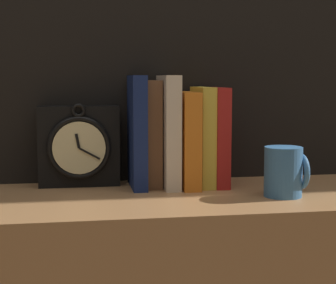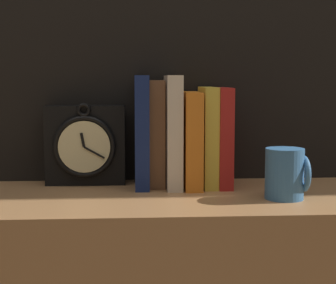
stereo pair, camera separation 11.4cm
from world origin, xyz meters
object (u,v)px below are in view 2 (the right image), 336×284
at_px(book_slot4_yellow, 208,137).
at_px(book_slot5_red, 222,137).
at_px(book_slot2_cream, 173,131).
at_px(book_slot3_orange, 191,140).
at_px(book_slot1_brown, 156,133).
at_px(book_slot0_navy, 142,131).
at_px(clock, 85,145).
at_px(mug, 286,174).

distance_m(book_slot4_yellow, book_slot5_red, 0.03).
distance_m(book_slot2_cream, book_slot3_orange, 0.04).
bearing_deg(book_slot1_brown, book_slot0_navy, -160.39).
bearing_deg(book_slot0_navy, book_slot5_red, -0.14).
bearing_deg(book_slot1_brown, clock, 171.59).
xyz_separation_m(book_slot2_cream, book_slot5_red, (0.11, 0.00, -0.01)).
bearing_deg(mug, clock, 155.79).
distance_m(book_slot2_cream, book_slot4_yellow, 0.08).
height_order(book_slot1_brown, mug, book_slot1_brown).
bearing_deg(clock, mug, -24.21).
height_order(book_slot1_brown, book_slot2_cream, book_slot2_cream).
bearing_deg(book_slot0_navy, book_slot3_orange, -3.82).
distance_m(book_slot0_navy, book_slot2_cream, 0.07).
distance_m(book_slot3_orange, book_slot4_yellow, 0.04).
relative_size(book_slot0_navy, book_slot1_brown, 1.05).
distance_m(book_slot1_brown, book_slot3_orange, 0.08).
distance_m(clock, book_slot3_orange, 0.24).
xyz_separation_m(book_slot4_yellow, mug, (0.14, -0.15, -0.06)).
relative_size(book_slot0_navy, book_slot2_cream, 1.00).
relative_size(book_slot1_brown, book_slot4_yellow, 1.07).
bearing_deg(mug, book_slot5_red, 125.25).
xyz_separation_m(clock, book_slot3_orange, (0.24, -0.04, 0.02)).
distance_m(book_slot0_navy, book_slot1_brown, 0.04).
height_order(book_slot3_orange, book_slot4_yellow, book_slot4_yellow).
bearing_deg(book_slot5_red, book_slot1_brown, 175.30).
bearing_deg(book_slot5_red, book_slot3_orange, -174.41).
height_order(clock, book_slot1_brown, book_slot1_brown).
relative_size(clock, book_slot0_navy, 0.76).
relative_size(book_slot5_red, mug, 2.16).
distance_m(book_slot2_cream, book_slot5_red, 0.11).
xyz_separation_m(clock, book_slot0_navy, (0.13, -0.04, 0.03)).
height_order(book_slot2_cream, book_slot4_yellow, book_slot2_cream).
relative_size(book_slot1_brown, book_slot5_red, 1.07).
bearing_deg(book_slot5_red, book_slot4_yellow, 177.21).
relative_size(book_slot2_cream, book_slot4_yellow, 1.12).
bearing_deg(book_slot0_navy, book_slot1_brown, 19.61).
distance_m(book_slot3_orange, mug, 0.23).
bearing_deg(book_slot3_orange, book_slot0_navy, 176.18).
relative_size(book_slot1_brown, book_slot2_cream, 0.96).
bearing_deg(clock, book_slot5_red, -6.64).
height_order(book_slot3_orange, book_slot5_red, book_slot5_red).
bearing_deg(book_slot5_red, book_slot0_navy, 179.86).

